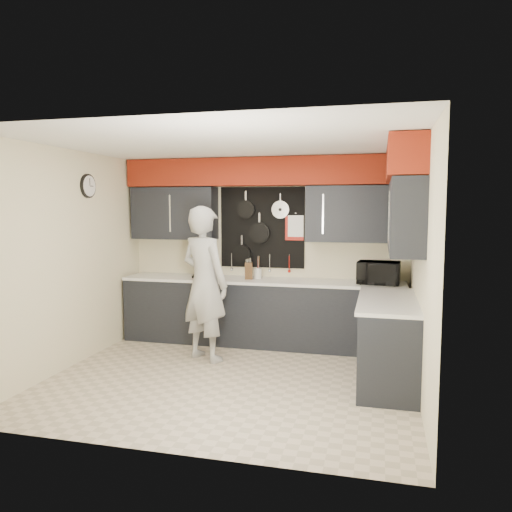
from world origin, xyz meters
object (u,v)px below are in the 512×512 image
(knife_block, at_px, (249,271))
(coffee_maker, at_px, (200,264))
(person, at_px, (205,284))
(utensil_crock, at_px, (258,273))
(microwave, at_px, (378,273))

(knife_block, xyz_separation_m, coffee_maker, (-0.73, 0.04, 0.07))
(knife_block, bearing_deg, coffee_maker, 164.22)
(person, bearing_deg, utensil_crock, -91.14)
(microwave, distance_m, utensil_crock, 1.65)
(microwave, relative_size, utensil_crock, 3.70)
(knife_block, xyz_separation_m, person, (-0.36, -0.81, -0.07))
(microwave, height_order, knife_block, microwave)
(microwave, height_order, utensil_crock, microwave)
(microwave, bearing_deg, utensil_crock, -178.34)
(knife_block, distance_m, coffee_maker, 0.73)
(utensil_crock, bearing_deg, person, -116.78)
(coffee_maker, bearing_deg, microwave, -15.28)
(microwave, distance_m, person, 2.25)
(microwave, height_order, person, person)
(coffee_maker, bearing_deg, utensil_crock, -9.92)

